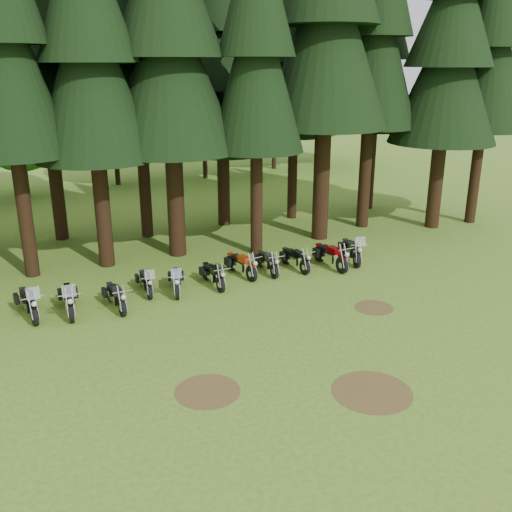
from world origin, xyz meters
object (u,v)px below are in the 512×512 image
object	(u,v)px
motorcycle_6	(241,265)
motorcycle_9	(330,256)
motorcycle_4	(176,281)
motorcycle_7	(267,263)
motorcycle_2	(116,297)
motorcycle_3	(146,283)
motorcycle_1	(69,300)
motorcycle_5	(213,275)
motorcycle_0	(29,304)
motorcycle_8	(295,259)
motorcycle_10	(351,251)

from	to	relation	value
motorcycle_6	motorcycle_9	distance (m)	3.99
motorcycle_4	motorcycle_7	xyz separation A→B (m)	(4.17, 0.39, -0.01)
motorcycle_2	motorcycle_3	xyz separation A→B (m)	(1.38, 0.97, -0.02)
motorcycle_1	motorcycle_5	xyz separation A→B (m)	(5.56, 0.17, -0.06)
motorcycle_0	motorcycle_7	distance (m)	9.52
motorcycle_3	motorcycle_8	xyz separation A→B (m)	(6.51, -0.23, 0.02)
motorcycle_4	motorcycle_6	size ratio (longest dim) A/B	0.93
motorcycle_6	motorcycle_1	bearing A→B (deg)	178.00
motorcycle_2	motorcycle_4	xyz separation A→B (m)	(2.46, 0.51, 0.00)
motorcycle_5	motorcycle_10	xyz separation A→B (m)	(6.63, -0.01, 0.06)
motorcycle_1	motorcycle_8	size ratio (longest dim) A/B	1.10
motorcycle_10	motorcycle_1	bearing A→B (deg)	-162.65
motorcycle_0	motorcycle_1	world-z (taller)	motorcycle_1
motorcycle_0	motorcycle_6	xyz separation A→B (m)	(8.35, 0.40, -0.03)
motorcycle_6	motorcycle_9	world-z (taller)	motorcycle_9
motorcycle_2	motorcycle_7	xyz separation A→B (m)	(6.63, 0.89, -0.01)
motorcycle_7	motorcycle_9	distance (m)	2.82
motorcycle_6	motorcycle_7	bearing A→B (deg)	-14.59
motorcycle_3	motorcycle_0	bearing A→B (deg)	-170.74
motorcycle_0	motorcycle_3	xyz separation A→B (m)	(4.27, 0.34, -0.08)
motorcycle_1	motorcycle_9	distance (m)	10.95
motorcycle_6	motorcycle_8	world-z (taller)	motorcycle_6
motorcycle_2	motorcycle_0	bearing A→B (deg)	164.76
motorcycle_8	motorcycle_0	bearing A→B (deg)	177.56
motorcycle_0	motorcycle_5	bearing A→B (deg)	-7.44
motorcycle_5	motorcycle_0	bearing A→B (deg)	178.69
motorcycle_0	motorcycle_9	bearing A→B (deg)	-8.03
motorcycle_1	motorcycle_5	size ratio (longest dim) A/B	1.12
motorcycle_1	motorcycle_4	distance (m)	4.04
motorcycle_7	motorcycle_9	world-z (taller)	motorcycle_9
motorcycle_1	motorcycle_10	world-z (taller)	motorcycle_1
motorcycle_2	motorcycle_6	world-z (taller)	motorcycle_6
motorcycle_6	motorcycle_8	bearing A→B (deg)	-14.58
motorcycle_4	motorcycle_6	xyz separation A→B (m)	(3.00, 0.53, 0.02)
motorcycle_3	motorcycle_10	distance (m)	9.25
motorcycle_4	motorcycle_8	xyz separation A→B (m)	(5.43, 0.23, 0.00)
motorcycle_5	motorcycle_1	bearing A→B (deg)	-178.42
motorcycle_1	motorcycle_4	xyz separation A→B (m)	(4.03, 0.18, -0.05)
motorcycle_2	motorcycle_3	distance (m)	1.69
motorcycle_8	motorcycle_2	bearing A→B (deg)	-177.64
motorcycle_3	motorcycle_8	distance (m)	6.51
motorcycle_10	motorcycle_6	bearing A→B (deg)	-169.43
motorcycle_0	motorcycle_4	xyz separation A→B (m)	(5.35, -0.12, -0.05)
motorcycle_3	motorcycle_10	size ratio (longest dim) A/B	0.86
motorcycle_0	motorcycle_1	distance (m)	1.35
motorcycle_7	motorcycle_8	distance (m)	1.27
motorcycle_0	motorcycle_7	size ratio (longest dim) A/B	1.12
motorcycle_6	motorcycle_3	bearing A→B (deg)	173.14
motorcycle_0	motorcycle_5	xyz separation A→B (m)	(6.88, -0.13, -0.06)
motorcycle_8	motorcycle_3	bearing A→B (deg)	174.97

